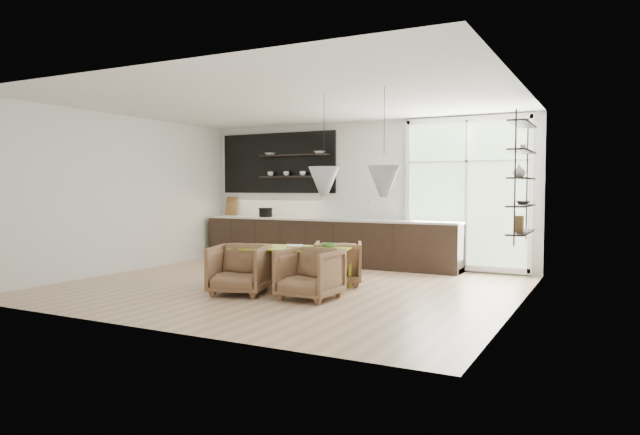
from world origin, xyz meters
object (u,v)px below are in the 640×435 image
Objects in this scene: armchair_back_left at (269,263)px; armchair_back_right at (338,263)px; armchair_front_right at (310,274)px; wire_stool at (233,267)px; dining_table at (291,250)px; armchair_front_left at (239,270)px.

armchair_back_left is 0.89× the size of armchair_back_right.
armchair_front_right is 1.78m from wire_stool.
armchair_back_left is 1.67m from armchair_front_right.
dining_table is 2.43× the size of armchair_front_right.
armchair_front_left reaches higher than armchair_back_right.
dining_table is at bearing 115.19° from armchair_back_left.
wire_stool is (-1.07, -0.03, -0.33)m from dining_table.
armchair_front_right is (0.18, -1.30, 0.01)m from armchair_back_right.
armchair_back_left is at bearing 133.90° from dining_table.
armchair_front_left reaches higher than dining_table.
dining_table is 2.38× the size of armchair_front_left.
armchair_front_left is 1.88× the size of wire_stool.
armchair_front_left is (0.23, -1.17, 0.05)m from armchair_back_left.
armchair_back_right is at bearing 41.48° from armchair_front_left.
armchair_back_right is 1.71m from wire_stool.
wire_stool is (-0.61, 0.67, -0.09)m from armchair_front_left.
armchair_front_right is (1.32, -1.02, 0.05)m from armchair_back_left.
armchair_front_left is (-0.91, -1.45, 0.01)m from armchair_back_right.
dining_table reaches higher than wire_stool.
armchair_front_right reaches higher than wire_stool.
armchair_back_left is 0.87× the size of armchair_front_right.
armchair_front_left is at bearing -136.14° from dining_table.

